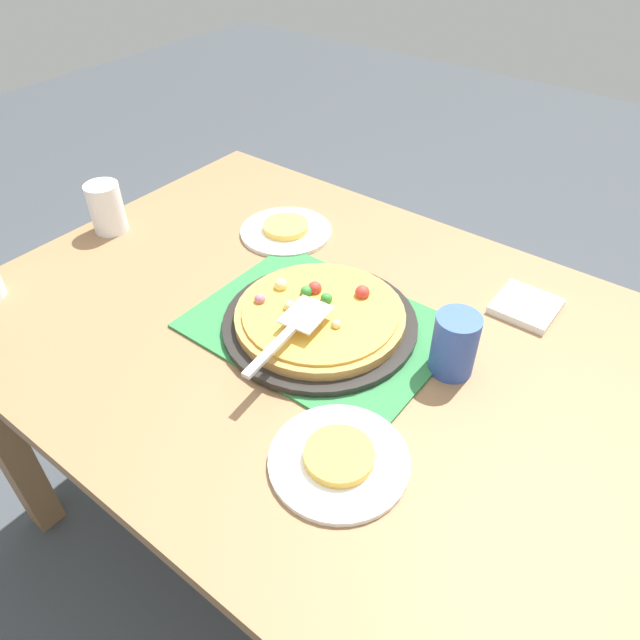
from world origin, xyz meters
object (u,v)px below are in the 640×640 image
Objects in this scene: pizza_pan at (320,323)px; cup_far at (106,208)px; served_slice_left at (286,227)px; pizza_server at (292,329)px; plate_near_left at (286,231)px; cup_corner at (454,344)px; served_slice_right at (339,455)px; plate_far_right at (339,461)px; pizza at (320,314)px; napkin_stack at (526,306)px.

pizza_pan is 0.63m from cup_far.
pizza_server is (0.29, -0.33, 0.05)m from served_slice_left.
cup_corner is at bearing -18.17° from plate_near_left.
cup_far is (-0.84, 0.22, 0.04)m from served_slice_right.
cup_far is at bearing 165.53° from plate_far_right.
cup_far reaches higher than plate_far_right.
served_slice_right is at bearing -43.20° from plate_near_left.
pizza is 2.75× the size of napkin_stack.
pizza_pan reaches higher than plate_far_right.
pizza_server is at bearing -148.51° from cup_corner.
plate_far_right is 0.01m from served_slice_right.
plate_far_right is at bearing -43.20° from served_slice_left.
cup_far reaches higher than served_slice_right.
napkin_stack is (0.29, 0.40, -0.06)m from pizza_server.
pizza_pan is 0.36m from served_slice_left.
plate_far_right is 2.00× the size of served_slice_left.
pizza is at bearing -168.49° from cup_corner.
pizza is at bearing 1.67° from cup_far.
served_slice_right is 0.47× the size of pizza_server.
cup_far reaches higher than pizza_server.
served_slice_left is 1.00× the size of served_slice_right.
cup_far is (-0.35, -0.25, 0.04)m from served_slice_left.
served_slice_right reaches higher than napkin_stack.
pizza is 0.42m from napkin_stack.
plate_far_right is at bearing -14.47° from cup_far.
served_slice_right reaches higher than plate_near_left.
plate_far_right is 0.87m from cup_far.
pizza is 0.11m from pizza_server.
pizza_pan is 0.02m from pizza.
cup_corner reaches higher than pizza_server.
plate_far_right is at bearing -47.30° from pizza.
cup_corner is 0.29m from pizza_server.
plate_near_left is (-0.28, 0.23, -0.03)m from pizza.
served_slice_left is at bearing 35.11° from cup_far.
pizza_pan is at bearing -134.82° from napkin_stack.
plate_near_left is 0.56m from cup_corner.
pizza_server is at bearing -7.13° from cup_far.
cup_corner is 1.00× the size of napkin_stack.
served_slice_right is at bearing -98.76° from napkin_stack.
served_slice_left is at bearing 140.54° from pizza_pan.
served_slice_left is at bearing 136.80° from served_slice_right.
served_slice_right is at bearing -43.20° from served_slice_left.
napkin_stack is at bearing 44.95° from pizza.
served_slice_left is 0.56m from cup_corner.
pizza is 1.50× the size of plate_near_left.
served_slice_right reaches higher than pizza_pan.
pizza_server is at bearing -83.91° from pizza_pan.
served_slice_right is at bearing -47.42° from pizza_pan.
cup_corner reaches higher than napkin_stack.
plate_near_left is at bearing 136.80° from plate_far_right.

